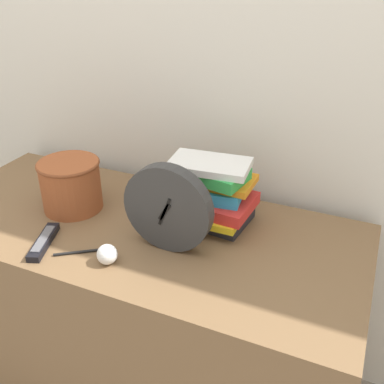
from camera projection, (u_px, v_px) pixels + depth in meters
The scene contains 8 objects.
wall_back at pixel (185, 46), 1.46m from camera, with size 6.00×0.04×2.40m.
desk at pixel (142, 313), 1.56m from camera, with size 1.39×0.61×0.73m.
desk_clock at pixel (168, 209), 1.22m from camera, with size 0.26×0.04×0.26m.
book_stack at pixel (213, 194), 1.36m from camera, with size 0.26×0.21×0.21m.
basket at pixel (71, 184), 1.44m from camera, with size 0.20×0.20×0.17m.
tv_remote at pixel (44, 242), 1.29m from camera, with size 0.09×0.18×0.02m.
crumpled_paper_ball at pixel (107, 254), 1.21m from camera, with size 0.06×0.06×0.06m.
pen at pixel (78, 252), 1.26m from camera, with size 0.11×0.08×0.01m.
Camera 1 is at (0.63, -0.69, 1.48)m, focal length 42.00 mm.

